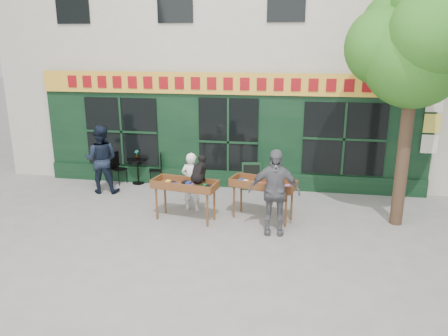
{
  "coord_description": "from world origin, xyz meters",
  "views": [
    {
      "loc": [
        1.92,
        -9.72,
        4.06
      ],
      "look_at": [
        0.19,
        0.5,
        1.1
      ],
      "focal_mm": 35.0,
      "sensor_mm": 36.0,
      "label": 1
    }
  ],
  "objects": [
    {
      "name": "building",
      "position": [
        0.0,
        5.97,
        4.97
      ],
      "size": [
        14.0,
        7.26,
        10.0
      ],
      "color": "beige",
      "rests_on": "ground"
    },
    {
      "name": "potted_plant",
      "position": [
        -2.72,
        2.19,
        0.9
      ],
      "size": [
        0.16,
        0.13,
        0.27
      ],
      "primitive_type": "imported",
      "rotation": [
        0.0,
        0.0,
        -0.22
      ],
      "color": "gray",
      "rests_on": "bistro_table"
    },
    {
      "name": "book_cart_center",
      "position": [
        -0.61,
        -0.3,
        0.82
      ],
      "size": [
        1.59,
        0.88,
        0.99
      ],
      "rotation": [
        0.0,
        0.0,
        -0.18
      ],
      "color": "brown",
      "rests_on": "ground"
    },
    {
      "name": "woman",
      "position": [
        -0.61,
        0.35,
        0.74
      ],
      "size": [
        0.6,
        0.45,
        1.49
      ],
      "primitive_type": "imported",
      "rotation": [
        0.0,
        0.0,
        2.96
      ],
      "color": "white",
      "rests_on": "ground"
    },
    {
      "name": "bistro_chair_left",
      "position": [
        -3.35,
        2.13,
        0.56
      ],
      "size": [
        0.49,
        0.49,
        0.95
      ],
      "rotation": [
        0.0,
        0.0,
        1.09
      ],
      "color": "black",
      "rests_on": "ground"
    },
    {
      "name": "ground",
      "position": [
        0.0,
        0.0,
        0.0
      ],
      "size": [
        80.0,
        80.0,
        0.0
      ],
      "primitive_type": "plane",
      "color": "slate",
      "rests_on": "ground"
    },
    {
      "name": "street_tree",
      "position": [
        4.34,
        0.36,
        4.11
      ],
      "size": [
        3.05,
        2.9,
        5.6
      ],
      "color": "#382619",
      "rests_on": "ground"
    },
    {
      "name": "chalkboard",
      "position": [
        0.7,
        2.19,
        0.4
      ],
      "size": [
        0.58,
        0.26,
        0.79
      ],
      "rotation": [
        0.0,
        0.0,
        0.13
      ],
      "color": "black",
      "rests_on": "ground"
    },
    {
      "name": "bistro_table",
      "position": [
        -2.72,
        2.19,
        0.54
      ],
      "size": [
        0.6,
        0.6,
        0.76
      ],
      "color": "black",
      "rests_on": "ground"
    },
    {
      "name": "bistro_chair_right",
      "position": [
        -2.09,
        2.23,
        0.56
      ],
      "size": [
        0.46,
        0.45,
        0.95
      ],
      "rotation": [
        0.0,
        0.0,
        -1.26
      ],
      "color": "black",
      "rests_on": "ground"
    },
    {
      "name": "book_cart_right",
      "position": [
        1.19,
        0.05,
        0.82
      ],
      "size": [
        1.61,
        1.01,
        0.99
      ],
      "rotation": [
        0.0,
        0.0,
        -0.28
      ],
      "color": "brown",
      "rests_on": "ground"
    },
    {
      "name": "man_left",
      "position": [
        -3.42,
        1.29,
        0.96
      ],
      "size": [
        1.02,
        0.84,
        1.91
      ],
      "primitive_type": "imported",
      "rotation": [
        0.0,
        0.0,
        3.27
      ],
      "color": "black",
      "rests_on": "ground"
    },
    {
      "name": "man_right",
      "position": [
        1.49,
        -0.7,
        0.96
      ],
      "size": [
        1.15,
        0.54,
        1.91
      ],
      "primitive_type": "imported",
      "rotation": [
        0.0,
        0.0,
        0.07
      ],
      "color": "#58585D",
      "rests_on": "ground"
    },
    {
      "name": "dog",
      "position": [
        -0.26,
        -0.35,
        1.29
      ],
      "size": [
        0.44,
        0.65,
        0.6
      ],
      "primitive_type": null,
      "rotation": [
        0.0,
        0.0,
        -0.18
      ],
      "color": "black",
      "rests_on": "book_cart_center"
    }
  ]
}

